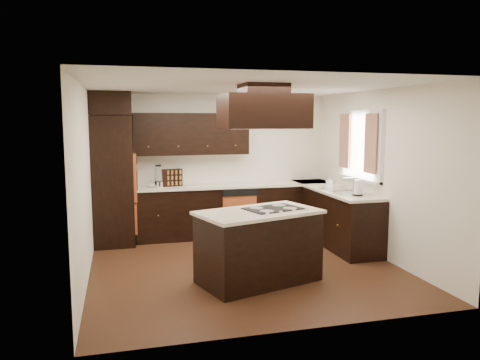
# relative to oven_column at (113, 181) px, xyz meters

# --- Properties ---
(floor) EXTENTS (4.20, 4.20, 0.02)m
(floor) POSITION_rel_oven_column_xyz_m (1.78, -1.71, -1.07)
(floor) COLOR #58321C
(floor) RESTS_ON ground
(ceiling) EXTENTS (4.20, 4.20, 0.02)m
(ceiling) POSITION_rel_oven_column_xyz_m (1.78, -1.71, 1.45)
(ceiling) COLOR silver
(ceiling) RESTS_ON ground
(wall_back) EXTENTS (4.20, 0.02, 2.50)m
(wall_back) POSITION_rel_oven_column_xyz_m (1.78, 0.40, 0.19)
(wall_back) COLOR white
(wall_back) RESTS_ON ground
(wall_front) EXTENTS (4.20, 0.02, 2.50)m
(wall_front) POSITION_rel_oven_column_xyz_m (1.78, -3.81, 0.19)
(wall_front) COLOR white
(wall_front) RESTS_ON ground
(wall_left) EXTENTS (0.02, 4.20, 2.50)m
(wall_left) POSITION_rel_oven_column_xyz_m (-0.33, -1.71, 0.19)
(wall_left) COLOR white
(wall_left) RESTS_ON ground
(wall_right) EXTENTS (0.02, 4.20, 2.50)m
(wall_right) POSITION_rel_oven_column_xyz_m (3.88, -1.71, 0.19)
(wall_right) COLOR white
(wall_right) RESTS_ON ground
(oven_column) EXTENTS (0.65, 0.75, 2.12)m
(oven_column) POSITION_rel_oven_column_xyz_m (0.00, 0.00, 0.00)
(oven_column) COLOR black
(oven_column) RESTS_ON floor
(wall_oven_face) EXTENTS (0.05, 0.62, 0.78)m
(wall_oven_face) POSITION_rel_oven_column_xyz_m (0.35, 0.00, 0.06)
(wall_oven_face) COLOR #BA5529
(wall_oven_face) RESTS_ON oven_column
(base_cabinets_back) EXTENTS (2.93, 0.60, 0.88)m
(base_cabinets_back) POSITION_rel_oven_column_xyz_m (1.81, 0.09, -0.62)
(base_cabinets_back) COLOR black
(base_cabinets_back) RESTS_ON floor
(base_cabinets_right) EXTENTS (0.60, 2.40, 0.88)m
(base_cabinets_right) POSITION_rel_oven_column_xyz_m (3.58, -0.80, -0.62)
(base_cabinets_right) COLOR black
(base_cabinets_right) RESTS_ON floor
(countertop_back) EXTENTS (2.93, 0.63, 0.04)m
(countertop_back) POSITION_rel_oven_column_xyz_m (1.81, 0.08, -0.16)
(countertop_back) COLOR #F2E7C7
(countertop_back) RESTS_ON base_cabinets_back
(countertop_right) EXTENTS (0.63, 2.40, 0.04)m
(countertop_right) POSITION_rel_oven_column_xyz_m (3.56, -0.80, -0.16)
(countertop_right) COLOR #F2E7C7
(countertop_right) RESTS_ON base_cabinets_right
(upper_cabinets) EXTENTS (2.00, 0.34, 0.72)m
(upper_cabinets) POSITION_rel_oven_column_xyz_m (1.34, 0.23, 0.75)
(upper_cabinets) COLOR black
(upper_cabinets) RESTS_ON wall_back
(dishwasher_front) EXTENTS (0.60, 0.05, 0.72)m
(dishwasher_front) POSITION_rel_oven_column_xyz_m (2.10, -0.20, -0.66)
(dishwasher_front) COLOR #BA5529
(dishwasher_front) RESTS_ON floor
(window_frame) EXTENTS (0.06, 1.32, 1.12)m
(window_frame) POSITION_rel_oven_column_xyz_m (3.85, -1.16, 0.59)
(window_frame) COLOR white
(window_frame) RESTS_ON wall_right
(window_pane) EXTENTS (0.00, 1.20, 1.00)m
(window_pane) POSITION_rel_oven_column_xyz_m (3.87, -1.16, 0.59)
(window_pane) COLOR white
(window_pane) RESTS_ON wall_right
(curtain_left) EXTENTS (0.02, 0.34, 0.90)m
(curtain_left) POSITION_rel_oven_column_xyz_m (3.79, -1.57, 0.64)
(curtain_left) COLOR beige
(curtain_left) RESTS_ON wall_right
(curtain_right) EXTENTS (0.02, 0.34, 0.90)m
(curtain_right) POSITION_rel_oven_column_xyz_m (3.79, -0.74, 0.64)
(curtain_right) COLOR beige
(curtain_right) RESTS_ON wall_right
(sink_rim) EXTENTS (0.52, 0.84, 0.01)m
(sink_rim) POSITION_rel_oven_column_xyz_m (3.58, -1.16, -0.14)
(sink_rim) COLOR silver
(sink_rim) RESTS_ON countertop_right
(island) EXTENTS (1.63, 1.19, 0.88)m
(island) POSITION_rel_oven_column_xyz_m (1.79, -2.36, -0.62)
(island) COLOR black
(island) RESTS_ON floor
(island_top) EXTENTS (1.70, 1.26, 0.04)m
(island_top) POSITION_rel_oven_column_xyz_m (1.79, -2.36, -0.16)
(island_top) COLOR #F2E7C7
(island_top) RESTS_ON island
(cooktop) EXTENTS (0.79, 0.64, 0.01)m
(cooktop) POSITION_rel_oven_column_xyz_m (2.00, -2.30, -0.13)
(cooktop) COLOR black
(cooktop) RESTS_ON island_top
(range_hood) EXTENTS (1.05, 0.72, 0.42)m
(range_hood) POSITION_rel_oven_column_xyz_m (1.88, -2.25, 1.10)
(range_hood) COLOR black
(range_hood) RESTS_ON ceiling
(hood_duct) EXTENTS (0.55, 0.50, 0.13)m
(hood_duct) POSITION_rel_oven_column_xyz_m (1.88, -2.25, 1.38)
(hood_duct) COLOR black
(hood_duct) RESTS_ON ceiling
(blender_base) EXTENTS (0.15, 0.15, 0.10)m
(blender_base) POSITION_rel_oven_column_xyz_m (0.75, 0.01, -0.09)
(blender_base) COLOR silver
(blender_base) RESTS_ON countertop_back
(blender_pitcher) EXTENTS (0.13, 0.13, 0.26)m
(blender_pitcher) POSITION_rel_oven_column_xyz_m (0.75, 0.01, 0.09)
(blender_pitcher) COLOR silver
(blender_pitcher) RESTS_ON blender_base
(spice_rack) EXTENTS (0.37, 0.17, 0.30)m
(spice_rack) POSITION_rel_oven_column_xyz_m (0.98, 0.09, 0.01)
(spice_rack) COLOR black
(spice_rack) RESTS_ON countertop_back
(mixing_bowl) EXTENTS (0.29, 0.29, 0.06)m
(mixing_bowl) POSITION_rel_oven_column_xyz_m (0.66, 0.09, -0.11)
(mixing_bowl) COLOR white
(mixing_bowl) RESTS_ON countertop_back
(soap_bottle) EXTENTS (0.11, 0.11, 0.18)m
(soap_bottle) POSITION_rel_oven_column_xyz_m (3.53, -0.72, -0.05)
(soap_bottle) COLOR white
(soap_bottle) RESTS_ON countertop_right
(paper_towel) EXTENTS (0.14, 0.14, 0.24)m
(paper_towel) POSITION_rel_oven_column_xyz_m (3.57, -1.61, -0.02)
(paper_towel) COLOR white
(paper_towel) RESTS_ON countertop_right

